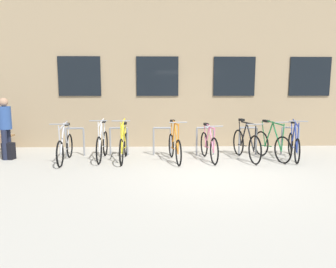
{
  "coord_description": "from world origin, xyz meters",
  "views": [
    {
      "loc": [
        -1.17,
        -6.62,
        1.85
      ],
      "look_at": [
        -0.92,
        1.6,
        0.64
      ],
      "focal_mm": 33.27,
      "sensor_mm": 36.0,
      "label": 1
    }
  ],
  "objects_px": {
    "bicycle_pink": "(209,146)",
    "bicycle_green": "(271,144)",
    "bicycle_orange": "(175,146)",
    "person_browsing": "(5,124)",
    "bicycle_silver": "(65,147)",
    "bicycle_white": "(102,145)",
    "bicycle_blue": "(294,145)",
    "bicycle_yellow": "(124,146)",
    "backpack": "(9,151)",
    "bicycle_black": "(246,144)"
  },
  "relations": [
    {
      "from": "bicycle_pink",
      "to": "backpack",
      "type": "bearing_deg",
      "value": 177.86
    },
    {
      "from": "person_browsing",
      "to": "bicycle_green",
      "type": "bearing_deg",
      "value": -1.53
    },
    {
      "from": "bicycle_blue",
      "to": "bicycle_pink",
      "type": "height_order",
      "value": "bicycle_blue"
    },
    {
      "from": "bicycle_blue",
      "to": "backpack",
      "type": "height_order",
      "value": "bicycle_blue"
    },
    {
      "from": "bicycle_pink",
      "to": "bicycle_black",
      "type": "relative_size",
      "value": 0.92
    },
    {
      "from": "bicycle_yellow",
      "to": "person_browsing",
      "type": "bearing_deg",
      "value": 175.6
    },
    {
      "from": "bicycle_silver",
      "to": "bicycle_pink",
      "type": "height_order",
      "value": "bicycle_silver"
    },
    {
      "from": "bicycle_yellow",
      "to": "backpack",
      "type": "distance_m",
      "value": 3.05
    },
    {
      "from": "bicycle_blue",
      "to": "bicycle_yellow",
      "type": "xyz_separation_m",
      "value": [
        -4.48,
        -0.04,
        0.01
      ]
    },
    {
      "from": "bicycle_blue",
      "to": "person_browsing",
      "type": "distance_m",
      "value": 7.6
    },
    {
      "from": "bicycle_silver",
      "to": "bicycle_pink",
      "type": "bearing_deg",
      "value": 1.69
    },
    {
      "from": "bicycle_pink",
      "to": "bicycle_green",
      "type": "bearing_deg",
      "value": 1.97
    },
    {
      "from": "bicycle_silver",
      "to": "bicycle_green",
      "type": "bearing_deg",
      "value": 1.77
    },
    {
      "from": "bicycle_blue",
      "to": "bicycle_yellow",
      "type": "height_order",
      "value": "bicycle_yellow"
    },
    {
      "from": "bicycle_yellow",
      "to": "bicycle_blue",
      "type": "bearing_deg",
      "value": 0.47
    },
    {
      "from": "bicycle_silver",
      "to": "bicycle_black",
      "type": "distance_m",
      "value": 4.68
    },
    {
      "from": "bicycle_orange",
      "to": "bicycle_black",
      "type": "distance_m",
      "value": 1.89
    },
    {
      "from": "bicycle_orange",
      "to": "bicycle_green",
      "type": "relative_size",
      "value": 1.0
    },
    {
      "from": "bicycle_orange",
      "to": "bicycle_green",
      "type": "height_order",
      "value": "bicycle_orange"
    },
    {
      "from": "bicycle_white",
      "to": "person_browsing",
      "type": "xyz_separation_m",
      "value": [
        -2.52,
        0.11,
        0.53
      ]
    },
    {
      "from": "bicycle_black",
      "to": "bicycle_white",
      "type": "height_order",
      "value": "bicycle_white"
    },
    {
      "from": "person_browsing",
      "to": "backpack",
      "type": "relative_size",
      "value": 3.65
    },
    {
      "from": "bicycle_green",
      "to": "bicycle_pink",
      "type": "bearing_deg",
      "value": -178.03
    },
    {
      "from": "bicycle_pink",
      "to": "backpack",
      "type": "height_order",
      "value": "bicycle_pink"
    },
    {
      "from": "bicycle_blue",
      "to": "person_browsing",
      "type": "xyz_separation_m",
      "value": [
        -7.57,
        0.2,
        0.55
      ]
    },
    {
      "from": "bicycle_black",
      "to": "person_browsing",
      "type": "xyz_separation_m",
      "value": [
        -6.3,
        0.2,
        0.52
      ]
    },
    {
      "from": "bicycle_white",
      "to": "backpack",
      "type": "distance_m",
      "value": 2.47
    },
    {
      "from": "bicycle_silver",
      "to": "bicycle_yellow",
      "type": "xyz_separation_m",
      "value": [
        1.47,
        0.11,
        0.01
      ]
    },
    {
      "from": "bicycle_silver",
      "to": "bicycle_white",
      "type": "xyz_separation_m",
      "value": [
        0.9,
        0.24,
        0.02
      ]
    },
    {
      "from": "backpack",
      "to": "person_browsing",
      "type": "bearing_deg",
      "value": 153.27
    },
    {
      "from": "bicycle_blue",
      "to": "bicycle_pink",
      "type": "relative_size",
      "value": 0.97
    },
    {
      "from": "bicycle_white",
      "to": "bicycle_orange",
      "type": "bearing_deg",
      "value": -6.54
    },
    {
      "from": "bicycle_yellow",
      "to": "bicycle_green",
      "type": "bearing_deg",
      "value": 0.76
    },
    {
      "from": "bicycle_green",
      "to": "bicycle_silver",
      "type": "bearing_deg",
      "value": -178.23
    },
    {
      "from": "bicycle_yellow",
      "to": "backpack",
      "type": "xyz_separation_m",
      "value": [
        -3.04,
        0.19,
        -0.16
      ]
    },
    {
      "from": "bicycle_orange",
      "to": "bicycle_white",
      "type": "relative_size",
      "value": 0.96
    },
    {
      "from": "bicycle_orange",
      "to": "person_browsing",
      "type": "xyz_separation_m",
      "value": [
        -4.41,
        0.33,
        0.55
      ]
    },
    {
      "from": "bicycle_silver",
      "to": "person_browsing",
      "type": "xyz_separation_m",
      "value": [
        -1.63,
        0.35,
        0.55
      ]
    },
    {
      "from": "bicycle_orange",
      "to": "person_browsing",
      "type": "relative_size",
      "value": 1.01
    },
    {
      "from": "bicycle_pink",
      "to": "person_browsing",
      "type": "distance_m",
      "value": 5.35
    },
    {
      "from": "bicycle_pink",
      "to": "bicycle_white",
      "type": "relative_size",
      "value": 0.98
    },
    {
      "from": "bicycle_pink",
      "to": "person_browsing",
      "type": "height_order",
      "value": "person_browsing"
    },
    {
      "from": "bicycle_blue",
      "to": "bicycle_pink",
      "type": "distance_m",
      "value": 2.26
    },
    {
      "from": "bicycle_blue",
      "to": "bicycle_silver",
      "type": "distance_m",
      "value": 5.95
    },
    {
      "from": "person_browsing",
      "to": "bicycle_white",
      "type": "bearing_deg",
      "value": -2.58
    },
    {
      "from": "bicycle_black",
      "to": "backpack",
      "type": "height_order",
      "value": "bicycle_black"
    },
    {
      "from": "bicycle_yellow",
      "to": "person_browsing",
      "type": "distance_m",
      "value": 3.15
    },
    {
      "from": "bicycle_silver",
      "to": "person_browsing",
      "type": "height_order",
      "value": "person_browsing"
    },
    {
      "from": "bicycle_silver",
      "to": "bicycle_white",
      "type": "relative_size",
      "value": 1.02
    },
    {
      "from": "bicycle_black",
      "to": "bicycle_white",
      "type": "xyz_separation_m",
      "value": [
        -3.78,
        0.08,
        -0.01
      ]
    }
  ]
}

